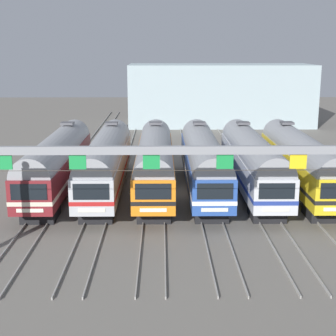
{
  "coord_description": "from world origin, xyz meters",
  "views": [
    {
      "loc": [
        -1.4,
        -39.85,
        11.57
      ],
      "look_at": [
        -0.91,
        -0.44,
        2.17
      ],
      "focal_mm": 54.62,
      "sensor_mm": 36.0,
      "label": 1
    }
  ],
  "objects": [
    {
      "name": "commuter_train_silver",
      "position": [
        5.85,
        -0.0,
        2.69
      ],
      "size": [
        2.88,
        18.06,
        5.05
      ],
      "color": "silver",
      "rests_on": "ground"
    },
    {
      "name": "commuter_train_blue",
      "position": [
        1.95,
        -0.0,
        2.69
      ],
      "size": [
        2.88,
        18.06,
        5.05
      ],
      "color": "#284C9E",
      "rests_on": "ground"
    },
    {
      "name": "commuter_train_yellow",
      "position": [
        9.75,
        -0.0,
        2.69
      ],
      "size": [
        2.88,
        18.06,
        5.05
      ],
      "color": "gold",
      "rests_on": "ground"
    },
    {
      "name": "commuter_train_stainless",
      "position": [
        -5.85,
        -0.0,
        2.69
      ],
      "size": [
        2.88,
        18.06,
        5.05
      ],
      "color": "#B2B5BA",
      "rests_on": "ground"
    },
    {
      "name": "catenary_gantry",
      "position": [
        0.0,
        -13.5,
        5.33
      ],
      "size": [
        24.73,
        0.44,
        6.97
      ],
      "color": "gray",
      "rests_on": "ground"
    },
    {
      "name": "commuter_train_orange",
      "position": [
        -1.95,
        -0.0,
        2.69
      ],
      "size": [
        2.88,
        18.06,
        5.05
      ],
      "color": "orange",
      "rests_on": "ground"
    },
    {
      "name": "track_bed",
      "position": [
        -0.0,
        17.0,
        0.07
      ],
      "size": [
        21.0,
        70.0,
        0.15
      ],
      "color": "gray",
      "rests_on": "ground"
    },
    {
      "name": "maintenance_building",
      "position": [
        7.38,
        37.19,
        4.5
      ],
      "size": [
        27.08,
        10.0,
        9.0
      ],
      "primitive_type": "cube",
      "color": "#9EB2B7",
      "rests_on": "ground"
    },
    {
      "name": "commuter_train_maroon",
      "position": [
        -9.75,
        -0.0,
        2.69
      ],
      "size": [
        2.88,
        18.06,
        5.05
      ],
      "color": "maroon",
      "rests_on": "ground"
    },
    {
      "name": "ground_plane",
      "position": [
        0.0,
        0.0,
        0.0
      ],
      "size": [
        160.0,
        160.0,
        0.0
      ],
      "primitive_type": "plane",
      "color": "slate"
    }
  ]
}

